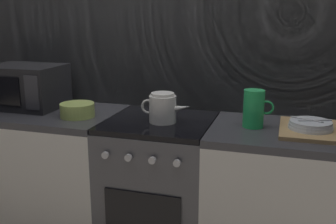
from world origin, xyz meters
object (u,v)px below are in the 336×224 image
object	(u,v)px
kettle	(163,108)
stove_unit	(160,193)
microwave	(26,86)
pitcher	(254,109)
mixing_bowl	(77,110)
dish_pile	(310,127)

from	to	relation	value
kettle	stove_unit	bearing A→B (deg)	129.51
stove_unit	microwave	size ratio (longest dim) A/B	1.96
kettle	pitcher	xyz separation A→B (m)	(0.49, 0.05, 0.02)
kettle	pitcher	bearing A→B (deg)	6.10
microwave	mixing_bowl	world-z (taller)	microwave
pitcher	dish_pile	size ratio (longest dim) A/B	0.50
microwave	mixing_bowl	size ratio (longest dim) A/B	2.30
stove_unit	dish_pile	world-z (taller)	dish_pile
pitcher	dish_pile	bearing A→B (deg)	-2.20
microwave	dish_pile	world-z (taller)	microwave
microwave	dish_pile	distance (m)	1.73
stove_unit	mixing_bowl	size ratio (longest dim) A/B	4.50
stove_unit	pitcher	xyz separation A→B (m)	(0.52, 0.01, 0.55)
stove_unit	pitcher	world-z (taller)	pitcher
dish_pile	kettle	bearing A→B (deg)	-176.96
mixing_bowl	stove_unit	bearing A→B (deg)	8.08
pitcher	dish_pile	distance (m)	0.30
dish_pile	microwave	bearing A→B (deg)	178.25
microwave	pitcher	size ratio (longest dim) A/B	2.30
mixing_bowl	dish_pile	bearing A→B (deg)	3.18
stove_unit	mixing_bowl	xyz separation A→B (m)	(-0.48, -0.07, 0.49)
kettle	mixing_bowl	world-z (taller)	kettle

